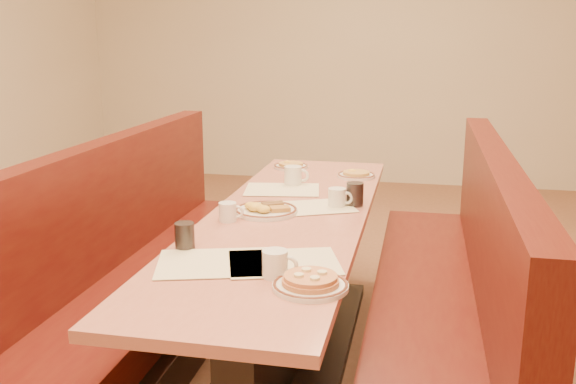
% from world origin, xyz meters
% --- Properties ---
extents(ground, '(8.00, 8.00, 0.00)m').
position_xyz_m(ground, '(0.00, 0.00, 0.00)').
color(ground, '#9E6647').
rests_on(ground, ground).
extents(diner_table, '(0.70, 2.50, 0.75)m').
position_xyz_m(diner_table, '(0.00, 0.00, 0.37)').
color(diner_table, black).
rests_on(diner_table, ground).
extents(booth_left, '(0.55, 2.50, 1.05)m').
position_xyz_m(booth_left, '(-0.73, 0.00, 0.36)').
color(booth_left, '#4C3326').
rests_on(booth_left, ground).
extents(booth_right, '(0.55, 2.50, 1.05)m').
position_xyz_m(booth_right, '(0.73, 0.00, 0.36)').
color(booth_right, '#4C3326').
rests_on(booth_right, ground).
extents(placemat_near_left, '(0.47, 0.40, 0.00)m').
position_xyz_m(placemat_near_left, '(-0.12, -0.67, 0.75)').
color(placemat_near_left, '#F4E8BF').
rests_on(placemat_near_left, diner_table).
extents(placemat_near_right, '(0.46, 0.39, 0.00)m').
position_xyz_m(placemat_near_right, '(0.12, -0.61, 0.75)').
color(placemat_near_right, '#F4E8BF').
rests_on(placemat_near_right, diner_table).
extents(placemat_far_left, '(0.42, 0.34, 0.00)m').
position_xyz_m(placemat_far_left, '(-0.12, 0.44, 0.75)').
color(placemat_far_left, '#F4E8BF').
rests_on(placemat_far_left, diner_table).
extents(placemat_far_right, '(0.42, 0.38, 0.00)m').
position_xyz_m(placemat_far_right, '(0.11, 0.14, 0.75)').
color(placemat_far_right, '#F4E8BF').
rests_on(placemat_far_right, diner_table).
extents(pancake_plate, '(0.24, 0.24, 0.06)m').
position_xyz_m(pancake_plate, '(0.25, -0.82, 0.77)').
color(pancake_plate, silver).
rests_on(pancake_plate, diner_table).
extents(eggs_plate, '(0.29, 0.29, 0.06)m').
position_xyz_m(eggs_plate, '(-0.10, 0.00, 0.77)').
color(eggs_plate, silver).
rests_on(eggs_plate, diner_table).
extents(extra_plate_mid, '(0.21, 0.21, 0.04)m').
position_xyz_m(extra_plate_mid, '(0.22, 0.83, 0.76)').
color(extra_plate_mid, silver).
rests_on(extra_plate_mid, diner_table).
extents(extra_plate_far, '(0.21, 0.21, 0.04)m').
position_xyz_m(extra_plate_far, '(-0.19, 1.00, 0.76)').
color(extra_plate_far, silver).
rests_on(extra_plate_far, diner_table).
extents(coffee_mug_a, '(0.12, 0.09, 0.09)m').
position_xyz_m(coffee_mug_a, '(0.12, -0.75, 0.80)').
color(coffee_mug_a, silver).
rests_on(coffee_mug_a, diner_table).
extents(coffee_mug_b, '(0.11, 0.08, 0.08)m').
position_xyz_m(coffee_mug_b, '(-0.23, -0.15, 0.79)').
color(coffee_mug_b, silver).
rests_on(coffee_mug_b, diner_table).
extents(coffee_mug_c, '(0.12, 0.08, 0.09)m').
position_xyz_m(coffee_mug_c, '(0.20, 0.18, 0.80)').
color(coffee_mug_c, silver).
rests_on(coffee_mug_c, diner_table).
extents(coffee_mug_d, '(0.13, 0.09, 0.10)m').
position_xyz_m(coffee_mug_d, '(-0.09, 0.58, 0.80)').
color(coffee_mug_d, silver).
rests_on(coffee_mug_d, diner_table).
extents(soda_tumbler_near, '(0.07, 0.07, 0.10)m').
position_xyz_m(soda_tumbler_near, '(-0.28, -0.54, 0.80)').
color(soda_tumbler_near, black).
rests_on(soda_tumbler_near, diner_table).
extents(soda_tumbler_mid, '(0.08, 0.08, 0.11)m').
position_xyz_m(soda_tumbler_mid, '(0.28, 0.22, 0.81)').
color(soda_tumbler_mid, black).
rests_on(soda_tumbler_mid, diner_table).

